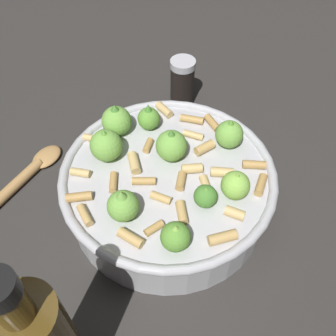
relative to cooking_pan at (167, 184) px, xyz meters
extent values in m
plane|color=#2D2B28|center=(0.00, 0.00, -0.04)|extent=(2.40, 2.40, 0.00)
cylinder|color=#B7B7BC|center=(0.00, 0.00, -0.01)|extent=(0.27, 0.27, 0.07)
torus|color=#B7B7BC|center=(0.00, 0.00, 0.02)|extent=(0.28, 0.28, 0.01)
sphere|color=#4C8933|center=(0.00, 0.07, 0.04)|extent=(0.03, 0.03, 0.03)
cone|color=#609E38|center=(0.00, 0.07, 0.05)|extent=(0.01, 0.01, 0.01)
sphere|color=#609E38|center=(0.06, 0.08, 0.04)|extent=(0.03, 0.03, 0.03)
cone|color=#8CC64C|center=(0.06, 0.08, 0.06)|extent=(0.02, 0.02, 0.01)
sphere|color=#75B247|center=(0.04, -0.08, 0.05)|extent=(0.04, 0.04, 0.04)
cone|color=#609E38|center=(0.04, -0.08, 0.07)|extent=(0.02, 0.02, 0.01)
sphere|color=#609E38|center=(-0.04, -0.08, 0.04)|extent=(0.03, 0.03, 0.03)
cone|color=#4C8933|center=(-0.04, -0.08, 0.06)|extent=(0.02, 0.02, 0.02)
sphere|color=#8CC64C|center=(-0.04, 0.08, 0.04)|extent=(0.04, 0.04, 0.04)
cone|color=#8CC64C|center=(-0.04, 0.08, 0.06)|extent=(0.01, 0.01, 0.01)
sphere|color=#75B247|center=(-0.02, -0.02, 0.05)|extent=(0.04, 0.04, 0.04)
cone|color=#4C8933|center=(-0.02, -0.02, 0.07)|extent=(0.02, 0.02, 0.02)
sphere|color=#75B247|center=(0.08, 0.01, 0.04)|extent=(0.04, 0.04, 0.04)
cone|color=#75B247|center=(0.08, 0.01, 0.06)|extent=(0.02, 0.02, 0.02)
sphere|color=#75B247|center=(0.00, -0.10, 0.05)|extent=(0.04, 0.04, 0.04)
cone|color=#4C8933|center=(0.00, -0.10, 0.07)|extent=(0.02, 0.02, 0.02)
sphere|color=#75B247|center=(-0.10, 0.02, 0.04)|extent=(0.04, 0.04, 0.04)
cone|color=#609E38|center=(-0.10, 0.02, 0.06)|extent=(0.02, 0.02, 0.01)
cylinder|color=tan|center=(0.02, 0.11, 0.03)|extent=(0.04, 0.03, 0.01)
cylinder|color=tan|center=(0.02, -0.04, 0.03)|extent=(0.03, 0.03, 0.01)
cylinder|color=tan|center=(-0.01, -0.05, 0.03)|extent=(0.02, 0.02, 0.01)
cylinder|color=tan|center=(0.11, -0.04, 0.03)|extent=(0.03, 0.03, 0.01)
cylinder|color=tan|center=(-0.02, 0.02, 0.03)|extent=(0.03, 0.03, 0.01)
cylinder|color=tan|center=(-0.06, 0.01, 0.03)|extent=(0.03, 0.02, 0.01)
cylinder|color=tan|center=(0.03, -0.01, 0.03)|extent=(0.03, 0.03, 0.01)
cylinder|color=tan|center=(-0.05, 0.05, 0.03)|extent=(0.03, 0.03, 0.01)
cylinder|color=tan|center=(-0.09, 0.07, 0.03)|extent=(0.03, 0.03, 0.01)
cylinder|color=tan|center=(-0.09, -0.05, 0.03)|extent=(0.03, 0.03, 0.01)
cylinder|color=tan|center=(0.08, -0.07, 0.03)|extent=(0.02, 0.03, 0.01)
cylinder|color=tan|center=(-0.11, -0.02, 0.03)|extent=(0.02, 0.03, 0.01)
cylinder|color=tan|center=(0.03, -0.11, 0.03)|extent=(0.03, 0.03, 0.01)
cylinder|color=tan|center=(-0.07, 0.10, 0.03)|extent=(0.03, 0.02, 0.01)
cylinder|color=tan|center=(0.10, 0.04, 0.03)|extent=(0.02, 0.03, 0.01)
cylinder|color=tan|center=(0.04, 0.03, 0.03)|extent=(0.02, 0.03, 0.01)
cylinder|color=tan|center=(0.07, 0.05, 0.03)|extent=(0.02, 0.01, 0.01)
cylinder|color=tan|center=(0.06, -0.03, 0.03)|extent=(0.03, 0.03, 0.01)
cylinder|color=tan|center=(-0.07, -0.02, 0.03)|extent=(0.02, 0.03, 0.01)
cylinder|color=tan|center=(0.03, 0.06, 0.03)|extent=(0.03, 0.03, 0.01)
cylinder|color=tan|center=(-0.02, 0.05, 0.03)|extent=(0.02, 0.02, 0.01)
cylinder|color=tan|center=(-0.01, 0.10, 0.03)|extent=(0.02, 0.03, 0.01)
cylinder|color=tan|center=(0.12, -0.02, 0.03)|extent=(0.02, 0.03, 0.01)
cylinder|color=tan|center=(-0.08, -0.09, 0.03)|extent=(0.01, 0.03, 0.01)
cylinder|color=tan|center=(0.00, 0.02, 0.03)|extent=(0.03, 0.02, 0.01)
cylinder|color=black|center=(-0.17, -0.14, -0.01)|extent=(0.04, 0.04, 0.08)
cylinder|color=silver|center=(-0.17, -0.14, 0.04)|extent=(0.04, 0.04, 0.01)
cylinder|color=#4C3814|center=(0.23, 0.09, 0.16)|extent=(0.02, 0.02, 0.04)
ellipsoid|color=#B2844C|center=(0.08, -0.19, -0.04)|extent=(0.06, 0.05, 0.01)
camera|label=1|loc=(0.21, 0.23, 0.41)|focal=40.46mm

